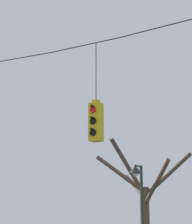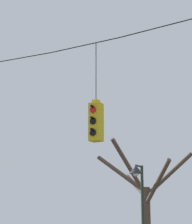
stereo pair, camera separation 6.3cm
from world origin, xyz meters
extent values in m
cylinder|color=black|center=(-2.50, 0.01, 7.48)|extent=(2.50, 0.03, 0.12)
cylinder|color=black|center=(0.00, 0.01, 7.44)|extent=(2.50, 0.03, 0.03)
cylinder|color=black|center=(2.50, 0.01, 7.48)|extent=(2.50, 0.03, 0.12)
cube|color=yellow|center=(0.45, 0.01, 4.93)|extent=(0.34, 0.34, 1.14)
cube|color=yellow|center=(0.45, 0.01, 5.55)|extent=(0.19, 0.19, 0.10)
cylinder|color=black|center=(0.45, 0.01, 6.51)|extent=(0.02, 0.02, 1.83)
cylinder|color=red|center=(0.45, -0.17, 5.27)|extent=(0.20, 0.03, 0.20)
cylinder|color=black|center=(0.45, -0.22, 5.36)|extent=(0.07, 0.12, 0.07)
cylinder|color=black|center=(0.45, -0.17, 4.93)|extent=(0.20, 0.03, 0.20)
cylinder|color=black|center=(0.45, -0.22, 5.02)|extent=(0.07, 0.12, 0.07)
cylinder|color=black|center=(0.45, -0.17, 4.59)|extent=(0.20, 0.03, 0.20)
cylinder|color=black|center=(0.45, -0.22, 4.68)|extent=(0.07, 0.12, 0.07)
cylinder|color=#233323|center=(-0.52, 5.56, 2.14)|extent=(0.12, 0.12, 4.27)
cylinder|color=#233323|center=(-0.52, 5.27, 4.22)|extent=(0.07, 0.59, 0.07)
cone|color=#232328|center=(-0.52, 4.98, 4.06)|extent=(0.53, 0.53, 0.32)
sphere|color=silver|center=(-0.52, 4.98, 3.90)|extent=(0.24, 0.24, 0.24)
cylinder|color=brown|center=(-3.58, 9.89, 4.45)|extent=(2.79, 0.33, 2.09)
cylinder|color=brown|center=(-3.08, 10.65, 3.86)|extent=(1.87, 1.65, 1.35)
cylinder|color=brown|center=(-2.65, 8.91, 4.66)|extent=(1.07, 2.28, 2.76)
cylinder|color=brown|center=(-1.32, 9.23, 3.83)|extent=(2.10, 1.68, 2.20)
cylinder|color=brown|center=(-1.05, 10.15, 4.30)|extent=(2.57, 0.65, 2.26)
camera|label=1|loc=(6.54, -10.95, 2.19)|focal=70.00mm
camera|label=2|loc=(6.59, -10.92, 2.19)|focal=70.00mm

